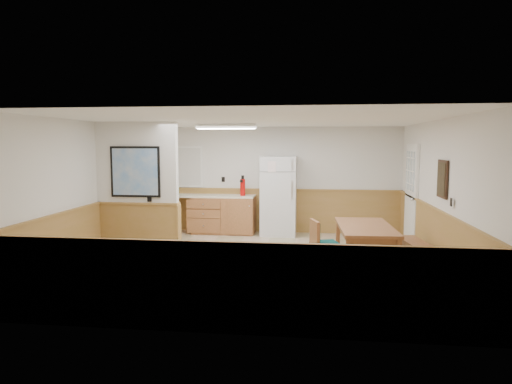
# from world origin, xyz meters

# --- Properties ---
(ground) EXTENTS (6.00, 6.00, 0.00)m
(ground) POSITION_xyz_m (0.00, 0.00, 0.00)
(ground) COLOR tan
(ground) RESTS_ON ground
(ceiling) EXTENTS (6.00, 6.00, 0.02)m
(ceiling) POSITION_xyz_m (0.00, 0.00, 2.50)
(ceiling) COLOR white
(ceiling) RESTS_ON back_wall
(back_wall) EXTENTS (6.00, 0.02, 2.50)m
(back_wall) POSITION_xyz_m (0.00, 3.00, 1.25)
(back_wall) COLOR white
(back_wall) RESTS_ON ground
(right_wall) EXTENTS (0.02, 6.00, 2.50)m
(right_wall) POSITION_xyz_m (3.00, 0.00, 1.25)
(right_wall) COLOR white
(right_wall) RESTS_ON ground
(left_wall) EXTENTS (0.02, 6.00, 2.50)m
(left_wall) POSITION_xyz_m (-3.00, 0.00, 1.25)
(left_wall) COLOR white
(left_wall) RESTS_ON ground
(wainscot_back) EXTENTS (6.00, 0.04, 1.00)m
(wainscot_back) POSITION_xyz_m (0.00, 2.98, 0.50)
(wainscot_back) COLOR #A77943
(wainscot_back) RESTS_ON ground
(wainscot_right) EXTENTS (0.04, 6.00, 1.00)m
(wainscot_right) POSITION_xyz_m (2.98, 0.00, 0.50)
(wainscot_right) COLOR #A77943
(wainscot_right) RESTS_ON ground
(wainscot_left) EXTENTS (0.04, 6.00, 1.00)m
(wainscot_left) POSITION_xyz_m (-2.98, 0.00, 0.50)
(wainscot_left) COLOR #A77943
(wainscot_left) RESTS_ON ground
(partition_wall) EXTENTS (1.50, 0.20, 2.50)m
(partition_wall) POSITION_xyz_m (-2.25, 0.19, 1.23)
(partition_wall) COLOR white
(partition_wall) RESTS_ON ground
(kitchen_counter) EXTENTS (2.20, 0.61, 1.00)m
(kitchen_counter) POSITION_xyz_m (-1.21, 2.68, 0.46)
(kitchen_counter) COLOR #AC653D
(kitchen_counter) RESTS_ON ground
(exterior_door) EXTENTS (0.07, 1.02, 2.15)m
(exterior_door) POSITION_xyz_m (2.96, 1.90, 1.05)
(exterior_door) COLOR white
(exterior_door) RESTS_ON ground
(kitchen_window) EXTENTS (0.80, 0.04, 1.00)m
(kitchen_window) POSITION_xyz_m (-2.10, 2.98, 1.55)
(kitchen_window) COLOR white
(kitchen_window) RESTS_ON back_wall
(wall_painting) EXTENTS (0.04, 0.50, 0.60)m
(wall_painting) POSITION_xyz_m (2.97, -0.30, 1.55)
(wall_painting) COLOR #311F13
(wall_painting) RESTS_ON right_wall
(fluorescent_fixture) EXTENTS (1.20, 0.30, 0.09)m
(fluorescent_fixture) POSITION_xyz_m (-0.80, 1.30, 2.45)
(fluorescent_fixture) COLOR white
(fluorescent_fixture) RESTS_ON ceiling
(refrigerator) EXTENTS (0.80, 0.72, 1.82)m
(refrigerator) POSITION_xyz_m (0.17, 2.63, 0.91)
(refrigerator) COLOR silver
(refrigerator) RESTS_ON ground
(dining_table) EXTENTS (0.93, 1.75, 0.75)m
(dining_table) POSITION_xyz_m (1.81, -0.16, 0.66)
(dining_table) COLOR #A3613C
(dining_table) RESTS_ON ground
(dining_bench) EXTENTS (0.53, 1.55, 0.45)m
(dining_bench) POSITION_xyz_m (2.71, -0.10, 0.34)
(dining_bench) COLOR #A3613C
(dining_bench) RESTS_ON ground
(dining_chair) EXTENTS (0.70, 0.56, 0.85)m
(dining_chair) POSITION_xyz_m (1.07, -0.29, 0.50)
(dining_chair) COLOR #A3613C
(dining_chair) RESTS_ON ground
(fire_extinguisher) EXTENTS (0.15, 0.15, 0.47)m
(fire_extinguisher) POSITION_xyz_m (-0.68, 2.66, 1.11)
(fire_extinguisher) COLOR #BB0C0A
(fire_extinguisher) RESTS_ON kitchen_counter
(soap_bottle) EXTENTS (0.10, 0.10, 0.23)m
(soap_bottle) POSITION_xyz_m (-2.24, 2.65, 1.02)
(soap_bottle) COLOR #18843A
(soap_bottle) RESTS_ON kitchen_counter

